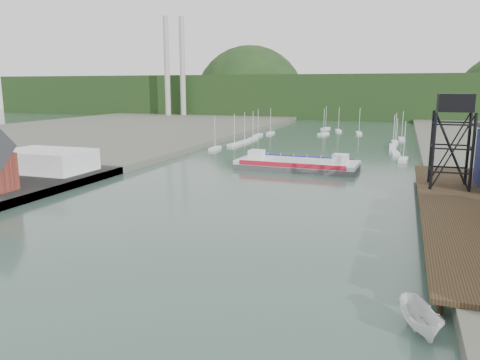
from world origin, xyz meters
The scene contains 9 objects.
ground centered at (0.00, 0.00, 0.00)m, with size 600.00×600.00×0.00m, color #2B433C.
east_pier centered at (37.00, 45.00, 1.90)m, with size 14.00×70.00×2.45m.
white_shed centered at (-44.00, 50.00, 3.85)m, with size 18.00×12.00×4.50m, color silver.
lift_tower centered at (35.00, 58.00, 15.65)m, with size 6.50×6.50×16.00m.
marina_sailboats centered at (0.08, 138.46, 0.35)m, with size 57.71×92.65×0.90m.
smokestacks centered at (-106.00, 232.50, 30.00)m, with size 11.20×8.20×60.00m.
distant_hills centered at (-3.98, 301.35, 10.38)m, with size 500.00×120.00×80.00m.
chain_ferry centered at (3.72, 78.75, 1.17)m, with size 28.68×12.54×4.07m.
motorboat centered at (29.29, 7.91, 1.20)m, with size 2.35×6.24×2.41m, color silver.
Camera 1 is at (26.93, -29.13, 19.43)m, focal length 35.00 mm.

